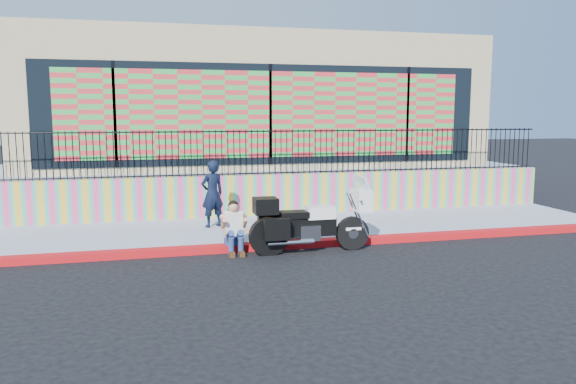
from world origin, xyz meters
name	(u,v)px	position (x,y,z in m)	size (l,w,h in m)	color
ground	(311,247)	(0.00, 0.00, 0.00)	(90.00, 90.00, 0.00)	black
red_curb	(311,243)	(0.00, 0.00, 0.07)	(16.00, 0.30, 0.15)	#AE0C11
sidewalk	(292,228)	(0.00, 1.65, 0.07)	(16.00, 3.00, 0.15)	#9298B0
mural_wall	(278,194)	(0.00, 3.25, 0.70)	(16.00, 0.20, 1.10)	#FF4386
metal_fence	(277,152)	(0.00, 3.25, 1.85)	(15.80, 0.04, 1.20)	black
elevated_platform	(246,177)	(0.00, 8.35, 0.62)	(16.00, 10.00, 1.25)	#9298B0
storefront_building	(246,103)	(0.00, 8.13, 3.25)	(14.00, 8.06, 4.00)	tan
police_motorcycle	(309,221)	(-0.19, -0.45, 0.66)	(2.54, 0.84, 1.58)	black
police_officer	(212,194)	(-1.91, 1.97, 0.96)	(0.59, 0.39, 1.62)	black
seated_man	(235,232)	(-1.70, -0.17, 0.45)	(0.54, 0.71, 1.06)	navy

